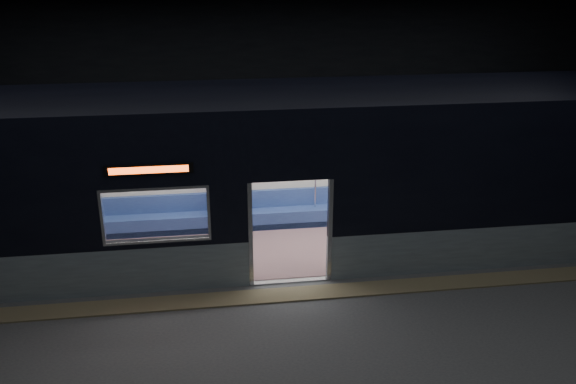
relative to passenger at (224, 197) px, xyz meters
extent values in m
cube|color=#47494C|center=(1.12, -3.55, -0.84)|extent=(24.00, 14.00, 0.01)
cube|color=black|center=(1.12, -3.55, 4.14)|extent=(24.00, 14.00, 0.04)
cube|color=black|center=(1.12, 3.43, 1.66)|extent=(24.00, 0.04, 5.00)
cube|color=#8C7F59|center=(1.12, -3.00, -0.82)|extent=(22.80, 0.50, 0.03)
cube|color=#90A3AC|center=(-3.73, -2.49, -0.39)|extent=(8.30, 0.12, 0.90)
cube|color=#90A3AC|center=(5.97, -2.49, -0.39)|extent=(8.30, 0.12, 0.90)
cube|color=black|center=(-3.73, -2.49, 1.21)|extent=(8.30, 0.12, 2.30)
cube|color=black|center=(5.97, -2.49, 1.21)|extent=(8.30, 0.12, 2.30)
cube|color=black|center=(1.12, -2.49, 1.79)|extent=(1.40, 0.12, 1.15)
cube|color=#B7BABC|center=(0.38, -2.49, 0.19)|extent=(0.08, 0.14, 2.05)
cube|color=#B7BABC|center=(1.86, -2.49, 0.19)|extent=(0.08, 0.14, 2.05)
cube|color=black|center=(-1.33, -2.57, 1.55)|extent=(1.50, 0.04, 0.18)
cube|color=#ED4813|center=(-1.33, -2.57, 1.55)|extent=(1.34, 0.03, 0.12)
cube|color=beige|center=(1.12, 0.39, 0.76)|extent=(18.00, 0.12, 3.20)
cube|color=black|center=(1.12, -1.05, 2.44)|extent=(18.00, 3.00, 0.15)
cube|color=#7F5C5F|center=(1.12, -1.05, -0.82)|extent=(17.76, 2.76, 0.04)
cube|color=beige|center=(1.12, -1.05, 1.51)|extent=(17.76, 2.76, 0.10)
cube|color=navy|center=(1.12, 0.07, -0.59)|extent=(11.00, 0.48, 0.41)
cube|color=navy|center=(1.12, 0.26, -0.19)|extent=(11.00, 0.10, 0.40)
cube|color=#825E6A|center=(-2.18, -2.14, -0.59)|extent=(4.40, 0.48, 0.41)
cube|color=#825E6A|center=(4.42, -2.14, -0.59)|extent=(4.40, 0.48, 0.41)
cylinder|color=silver|center=(0.17, -2.18, 0.33)|extent=(0.04, 0.04, 2.26)
cylinder|color=silver|center=(0.17, 0.08, 0.33)|extent=(0.04, 0.04, 2.26)
cylinder|color=silver|center=(2.07, -2.18, 0.33)|extent=(0.04, 0.04, 2.26)
cylinder|color=silver|center=(2.07, 0.08, 0.33)|extent=(0.04, 0.04, 2.26)
cylinder|color=silver|center=(1.12, 0.03, 1.11)|extent=(11.00, 0.03, 0.03)
cube|color=black|center=(-0.11, -0.17, -0.30)|extent=(0.18, 0.51, 0.17)
cube|color=black|center=(0.11, -0.17, -0.30)|extent=(0.18, 0.51, 0.17)
cylinder|color=black|center=(-0.11, -0.40, -0.58)|extent=(0.12, 0.12, 0.43)
cylinder|color=black|center=(0.11, -0.40, -0.58)|extent=(0.12, 0.12, 0.43)
cube|color=#D25B93|center=(0.00, 0.04, -0.28)|extent=(0.43, 0.24, 0.22)
cylinder|color=#D25B93|center=(0.00, 0.08, 0.10)|extent=(0.46, 0.46, 0.56)
sphere|color=tan|center=(0.00, 0.06, 0.50)|extent=(0.23, 0.23, 0.23)
sphere|color=black|center=(0.00, 0.10, 0.55)|extent=(0.24, 0.24, 0.24)
cube|color=black|center=(-0.05, -0.25, -0.13)|extent=(0.37, 0.34, 0.16)
cube|color=white|center=(6.12, 0.31, 0.64)|extent=(1.00, 0.03, 0.65)
camera|label=1|loc=(-0.38, -12.63, 4.85)|focal=38.00mm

